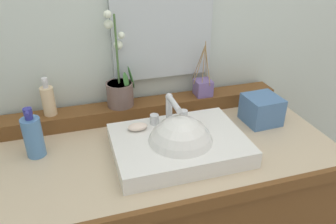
{
  "coord_description": "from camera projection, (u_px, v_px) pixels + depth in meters",
  "views": [
    {
      "loc": [
        -0.27,
        -0.95,
        1.51
      ],
      "look_at": [
        0.02,
        -0.02,
        0.99
      ],
      "focal_mm": 35.36,
      "sensor_mm": 36.0,
      "label": 1
    }
  ],
  "objects": [
    {
      "name": "back_ledge",
      "position": [
        146.0,
        108.0,
        1.36
      ],
      "size": [
        1.14,
        0.1,
        0.06
      ],
      "primitive_type": "cube",
      "color": "brown",
      "rests_on": "vanity_cabinet"
    },
    {
      "name": "sink_basin",
      "position": [
        180.0,
        147.0,
        1.12
      ],
      "size": [
        0.44,
        0.33,
        0.26
      ],
      "color": "white",
      "rests_on": "vanity_cabinet"
    },
    {
      "name": "soap_bar",
      "position": [
        138.0,
        127.0,
        1.15
      ],
      "size": [
        0.07,
        0.04,
        0.02
      ],
      "primitive_type": "ellipsoid",
      "color": "beige",
      "rests_on": "sink_basin"
    },
    {
      "name": "potted_plant",
      "position": [
        120.0,
        87.0,
        1.29
      ],
      "size": [
        0.12,
        0.11,
        0.37
      ],
      "color": "brown",
      "rests_on": "back_ledge"
    },
    {
      "name": "soap_dispenser",
      "position": [
        48.0,
        100.0,
        1.23
      ],
      "size": [
        0.05,
        0.05,
        0.15
      ],
      "color": "beige",
      "rests_on": "back_ledge"
    },
    {
      "name": "reed_diffuser",
      "position": [
        203.0,
        87.0,
        1.39
      ],
      "size": [
        0.08,
        0.1,
        0.23
      ],
      "color": "#715B9B",
      "rests_on": "back_ledge"
    },
    {
      "name": "lotion_bottle",
      "position": [
        33.0,
        136.0,
        1.09
      ],
      "size": [
        0.06,
        0.07,
        0.18
      ],
      "color": "#4F80B7",
      "rests_on": "vanity_cabinet"
    },
    {
      "name": "tissue_box",
      "position": [
        262.0,
        110.0,
        1.3
      ],
      "size": [
        0.14,
        0.14,
        0.11
      ],
      "primitive_type": "cube",
      "rotation": [
        0.0,
        0.0,
        0.05
      ],
      "color": "#496FA0",
      "rests_on": "vanity_cabinet"
    }
  ]
}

